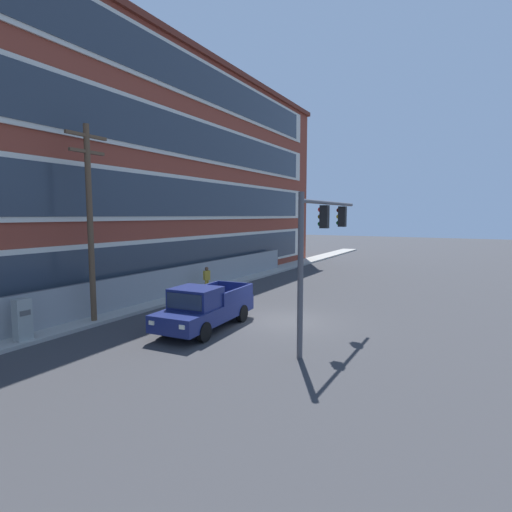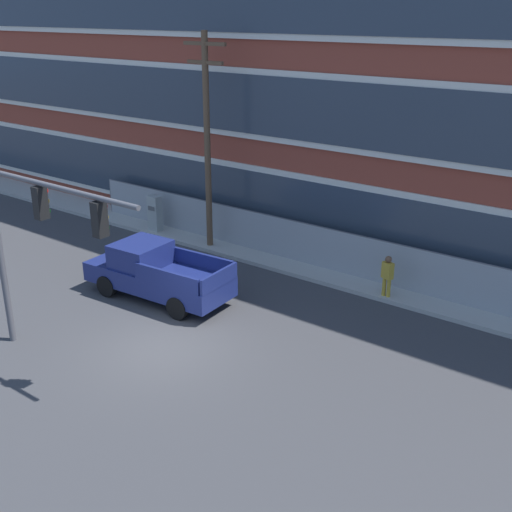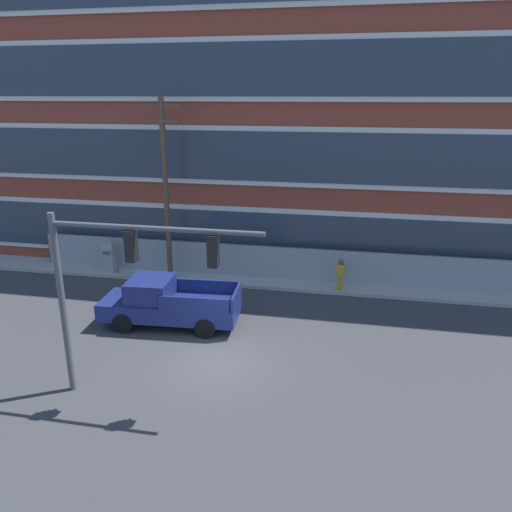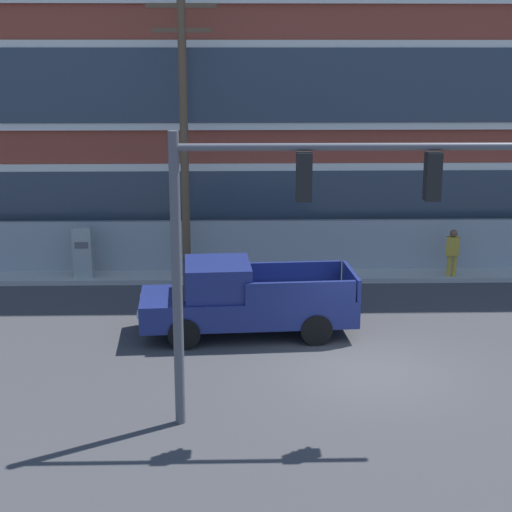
{
  "view_description": "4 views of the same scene",
  "coord_description": "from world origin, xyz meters",
  "views": [
    {
      "loc": [
        -16.81,
        -7.63,
        4.98
      ],
      "look_at": [
        1.23,
        2.28,
        2.88
      ],
      "focal_mm": 28.0,
      "sensor_mm": 36.0,
      "label": 1
    },
    {
      "loc": [
        12.72,
        -12.09,
        9.78
      ],
      "look_at": [
        1.49,
        2.78,
        2.55
      ],
      "focal_mm": 45.0,
      "sensor_mm": 36.0,
      "label": 2
    },
    {
      "loc": [
        4.28,
        -14.85,
        9.01
      ],
      "look_at": [
        0.84,
        2.3,
        3.28
      ],
      "focal_mm": 35.0,
      "sensor_mm": 36.0,
      "label": 3
    },
    {
      "loc": [
        -3.03,
        -16.75,
        7.16
      ],
      "look_at": [
        -2.53,
        3.31,
        1.92
      ],
      "focal_mm": 55.0,
      "sensor_mm": 36.0,
      "label": 4
    }
  ],
  "objects": [
    {
      "name": "ground_plane",
      "position": [
        0.0,
        0.0,
        0.0
      ],
      "size": [
        160.0,
        160.0,
        0.0
      ],
      "primitive_type": "plane",
      "color": "#38383A"
    },
    {
      "name": "chain_link_fence",
      "position": [
        2.26,
        8.3,
        0.94
      ],
      "size": [
        28.22,
        0.06,
        1.84
      ],
      "color": "gray",
      "rests_on": "ground"
    },
    {
      "name": "brick_mill_building",
      "position": [
        -2.7,
        14.21,
        8.09
      ],
      "size": [
        56.44,
        10.87,
        16.16
      ],
      "color": "brown",
      "rests_on": "ground"
    },
    {
      "name": "pickup_truck_navy",
      "position": [
        -2.88,
        2.6,
        0.94
      ],
      "size": [
        5.68,
        2.39,
        1.95
      ],
      "color": "navy",
      "rests_on": "ground"
    },
    {
      "name": "pedestrian_near_cabinet",
      "position": [
        3.86,
        7.34,
        0.97
      ],
      "size": [
        0.46,
        0.36,
        1.69
      ],
      "color": "#B7932D",
      "rests_on": "ground"
    },
    {
      "name": "utility_pole_near_corner",
      "position": [
        -4.64,
        7.58,
        4.9
      ],
      "size": [
        2.1,
        0.26,
        8.98
      ],
      "color": "brown",
      "rests_on": "ground"
    },
    {
      "name": "traffic_signal_mast",
      "position": [
        -2.29,
        -2.43,
        4.15
      ],
      "size": [
        6.31,
        0.43,
        5.78
      ],
      "color": "#4C4C51",
      "rests_on": "ground"
    },
    {
      "name": "electrical_cabinet",
      "position": [
        -7.94,
        7.56,
        0.9
      ],
      "size": [
        0.59,
        0.43,
        1.79
      ],
      "color": "#939993",
      "rests_on": "ground"
    },
    {
      "name": "sidewalk_building_side",
      "position": [
        0.0,
        8.08,
        0.08
      ],
      "size": [
        80.0,
        1.98,
        0.16
      ],
      "primitive_type": "cube",
      "color": "#9E9B93",
      "rests_on": "ground"
    }
  ]
}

